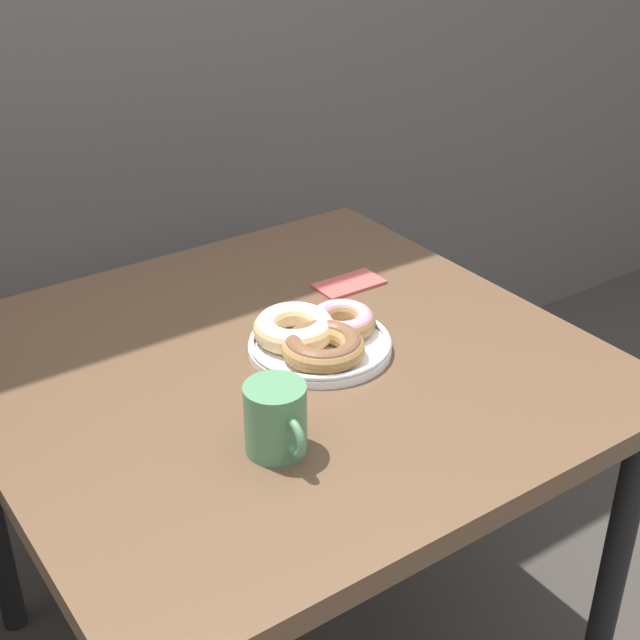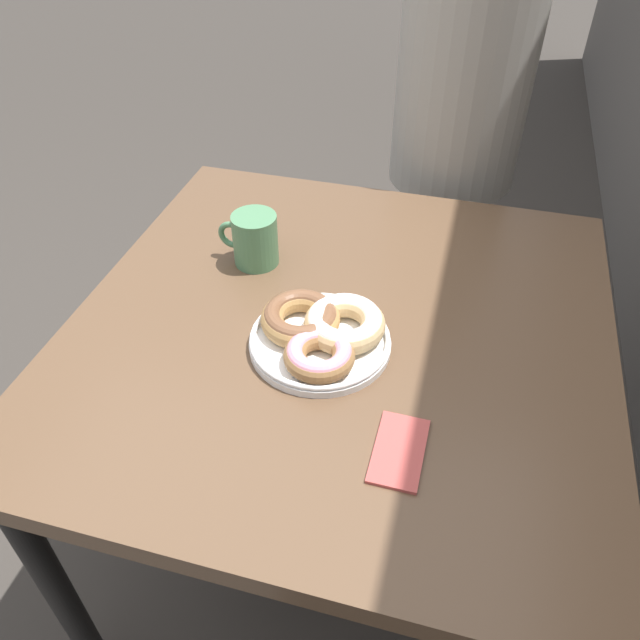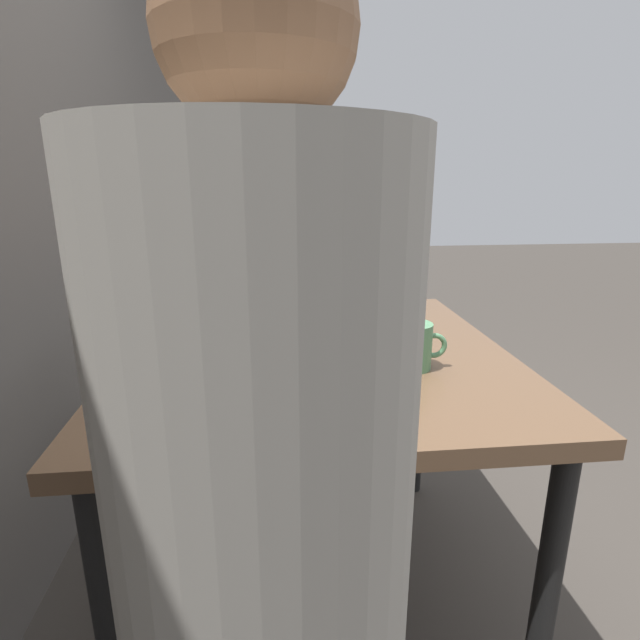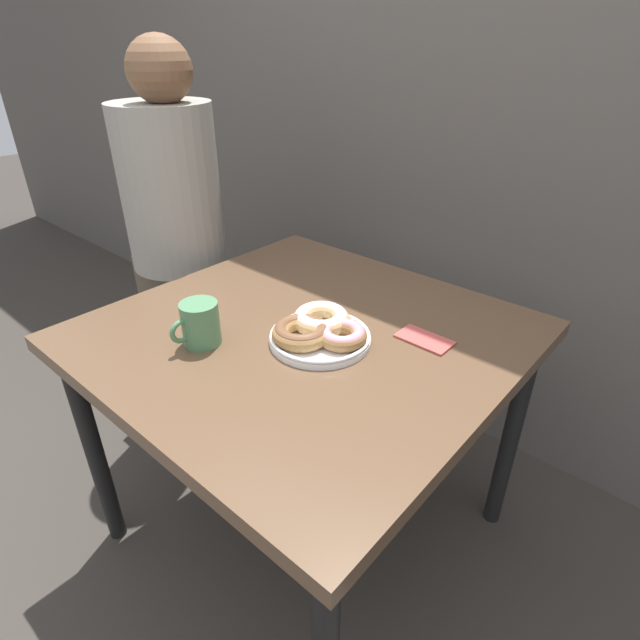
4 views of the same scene
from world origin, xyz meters
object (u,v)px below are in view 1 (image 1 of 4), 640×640
object	(u,v)px
dining_table	(281,396)
coffee_mug	(276,419)
napkin	(349,284)
donut_plate	(317,336)

from	to	relation	value
dining_table	coffee_mug	size ratio (longest dim) A/B	7.86
dining_table	napkin	size ratio (longest dim) A/B	7.40
dining_table	donut_plate	distance (m)	0.13
coffee_mug	donut_plate	bearing A→B (deg)	43.47
coffee_mug	napkin	bearing A→B (deg)	42.48
donut_plate	coffee_mug	bearing A→B (deg)	-136.53
donut_plate	coffee_mug	xyz separation A→B (m)	(-0.20, -0.19, 0.02)
donut_plate	dining_table	bearing A→B (deg)	164.95
coffee_mug	napkin	world-z (taller)	coffee_mug
coffee_mug	napkin	xyz separation A→B (m)	(0.40, 0.36, -0.05)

